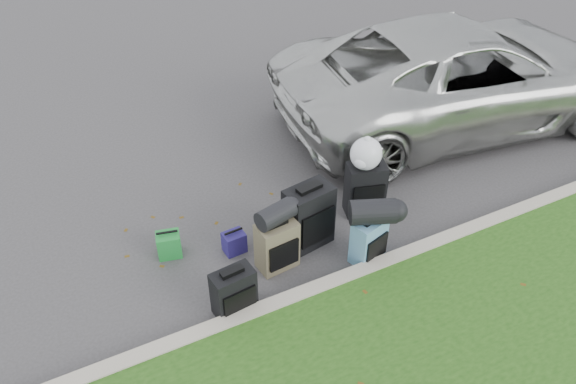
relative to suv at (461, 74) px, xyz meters
name	(u,v)px	position (x,y,z in m)	size (l,w,h in m)	color
ground	(302,233)	(-3.57, -1.39, -0.82)	(120.00, 120.00, 0.00)	#383535
curb	(343,280)	(-3.57, -2.39, -0.75)	(120.00, 0.18, 0.15)	#9E937F
suv	(461,74)	(0.00, 0.00, 0.00)	(2.72, 5.91, 1.64)	#B7B7B2
suitcase_small_black	(234,292)	(-4.81, -2.17, -0.54)	(0.45, 0.25, 0.57)	black
suitcase_large_black_left	(308,217)	(-3.59, -1.57, -0.41)	(0.57, 0.34, 0.82)	black
suitcase_olive	(277,245)	(-4.10, -1.76, -0.51)	(0.46, 0.29, 0.63)	#47402D
suitcase_teal	(368,240)	(-3.10, -2.15, -0.53)	(0.41, 0.24, 0.58)	teal
suitcase_large_black_right	(365,189)	(-2.65, -1.37, -0.45)	(0.49, 0.29, 0.74)	black
tote_green	(169,245)	(-5.18, -1.01, -0.66)	(0.28, 0.22, 0.31)	#1C812F
tote_navy	(234,242)	(-4.46, -1.31, -0.68)	(0.26, 0.20, 0.27)	navy
duffel_left	(276,215)	(-4.09, -1.73, -0.07)	(0.24, 0.24, 0.45)	black
duffel_right	(373,212)	(-3.09, -2.15, -0.09)	(0.29, 0.29, 0.52)	black
trash_bag	(366,154)	(-2.70, -1.38, 0.12)	(0.40, 0.40, 0.40)	white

